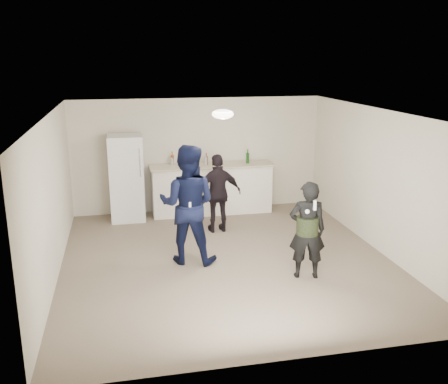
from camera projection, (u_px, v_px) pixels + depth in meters
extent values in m
plane|color=#6B5B4C|center=(226.00, 260.00, 8.54)|extent=(6.00, 6.00, 0.00)
plane|color=silver|center=(227.00, 113.00, 7.88)|extent=(6.00, 6.00, 0.00)
plane|color=beige|center=(198.00, 155.00, 11.04)|extent=(6.00, 0.00, 6.00)
plane|color=beige|center=(285.00, 260.00, 5.38)|extent=(6.00, 0.00, 6.00)
plane|color=beige|center=(52.00, 199.00, 7.67)|extent=(0.00, 6.00, 6.00)
plane|color=beige|center=(379.00, 181.00, 8.76)|extent=(0.00, 6.00, 6.00)
cube|color=white|center=(212.00, 190.00, 10.97)|extent=(2.60, 0.56, 1.05)
cube|color=#C4B898|center=(212.00, 166.00, 10.83)|extent=(2.68, 0.64, 0.04)
cube|color=white|center=(126.00, 178.00, 10.44)|extent=(0.70, 0.70, 1.80)
cylinder|color=silver|center=(140.00, 162.00, 10.05)|extent=(0.02, 0.02, 0.60)
ellipsoid|color=white|center=(223.00, 114.00, 8.18)|extent=(0.36, 0.36, 0.16)
cylinder|color=silver|center=(172.00, 161.00, 10.76)|extent=(0.08, 0.08, 0.17)
imported|color=#0F1742|center=(188.00, 204.00, 8.24)|extent=(1.17, 1.04, 2.00)
imported|color=black|center=(307.00, 230.00, 7.69)|extent=(0.63, 0.49, 1.55)
cylinder|color=#273618|center=(307.00, 226.00, 7.68)|extent=(0.34, 0.34, 0.28)
imported|color=black|center=(218.00, 193.00, 9.74)|extent=(0.93, 0.44, 1.55)
cube|color=silver|center=(190.00, 206.00, 7.96)|extent=(0.04, 0.04, 0.15)
sphere|color=white|center=(197.00, 210.00, 8.03)|extent=(0.07, 0.07, 0.07)
cube|color=white|center=(315.00, 205.00, 7.33)|extent=(0.04, 0.04, 0.15)
sphere|color=white|center=(307.00, 212.00, 7.37)|extent=(0.07, 0.07, 0.07)
cylinder|color=#134413|center=(248.00, 158.00, 10.94)|extent=(0.07, 0.07, 0.23)
cylinder|color=#913D15|center=(172.00, 160.00, 10.76)|extent=(0.07, 0.07, 0.22)
cylinder|color=#184F16|center=(197.00, 159.00, 10.75)|extent=(0.06, 0.06, 0.28)
cylinder|color=brown|center=(206.00, 161.00, 10.77)|extent=(0.08, 0.08, 0.18)
cylinder|color=#ADB0B8|center=(206.00, 161.00, 10.69)|extent=(0.07, 0.07, 0.19)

